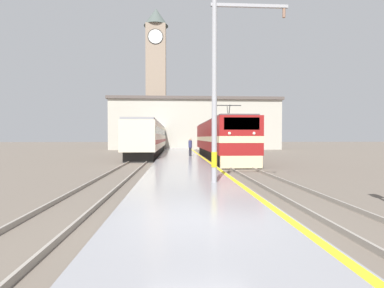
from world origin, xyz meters
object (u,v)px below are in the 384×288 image
Objects in this scene: locomotive_train at (220,139)px; person_on_platform at (190,147)px; catenary_mast at (219,80)px; passenger_train at (152,138)px; clock_tower at (156,74)px.

person_on_platform is at bearing -176.12° from locomotive_train.
person_on_platform is (-0.27, 16.66, -3.12)m from catenary_mast.
catenary_mast reaches higher than person_on_platform.
locomotive_train is 13.93m from passenger_train.
clock_tower reaches higher than passenger_train.
passenger_train is at bearing -87.90° from clock_tower.
clock_tower is (-0.78, 21.29, 12.97)m from passenger_train.
locomotive_train is 0.68× the size of clock_tower.
passenger_train is 1.17× the size of clock_tower.
person_on_platform is at bearing 90.93° from catenary_mast.
passenger_train is 12.88m from person_on_platform.
catenary_mast is (4.74, -28.71, 2.32)m from passenger_train.
clock_tower is (-5.25, 33.34, 13.77)m from person_on_platform.
catenary_mast is at bearing -98.66° from locomotive_train.
catenary_mast is (-2.57, -16.85, 2.43)m from locomotive_train.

